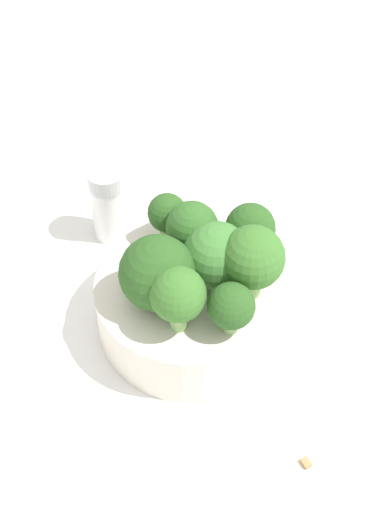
# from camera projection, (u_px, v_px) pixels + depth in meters

# --- Properties ---
(ground_plane) EXTENTS (3.00, 3.00, 0.00)m
(ground_plane) POSITION_uv_depth(u_px,v_px,m) (192.00, 323.00, 0.61)
(ground_plane) COLOR white
(bowl) EXTENTS (0.16, 0.16, 0.05)m
(bowl) POSITION_uv_depth(u_px,v_px,m) (192.00, 304.00, 0.59)
(bowl) COLOR silver
(bowl) RESTS_ON ground_plane
(broccoli_floret_0) EXTENTS (0.04, 0.04, 0.05)m
(broccoli_floret_0) POSITION_uv_depth(u_px,v_px,m) (231.00, 307.00, 0.52)
(broccoli_floret_0) COLOR #84AD66
(broccoli_floret_0) RESTS_ON bowl
(broccoli_floret_1) EXTENTS (0.05, 0.05, 0.06)m
(broccoli_floret_1) POSITION_uv_depth(u_px,v_px,m) (217.00, 257.00, 0.55)
(broccoli_floret_1) COLOR #8EB770
(broccoli_floret_1) RESTS_ON bowl
(broccoli_floret_2) EXTENTS (0.03, 0.03, 0.05)m
(broccoli_floret_2) POSITION_uv_depth(u_px,v_px,m) (167.00, 215.00, 0.59)
(broccoli_floret_2) COLOR #84AD66
(broccoli_floret_2) RESTS_ON bowl
(broccoli_floret_3) EXTENTS (0.06, 0.06, 0.06)m
(broccoli_floret_3) POSITION_uv_depth(u_px,v_px,m) (157.00, 273.00, 0.54)
(broccoli_floret_3) COLOR #7A9E5B
(broccoli_floret_3) RESTS_ON bowl
(broccoli_floret_4) EXTENTS (0.04, 0.04, 0.06)m
(broccoli_floret_4) POSITION_uv_depth(u_px,v_px,m) (178.00, 296.00, 0.52)
(broccoli_floret_4) COLOR #84AD66
(broccoli_floret_4) RESTS_ON bowl
(broccoli_floret_5) EXTENTS (0.04, 0.04, 0.06)m
(broccoli_floret_5) POSITION_uv_depth(u_px,v_px,m) (192.00, 229.00, 0.57)
(broccoli_floret_5) COLOR #8EB770
(broccoli_floret_5) RESTS_ON bowl
(broccoli_floret_6) EXTENTS (0.04, 0.04, 0.05)m
(broccoli_floret_6) POSITION_uv_depth(u_px,v_px,m) (250.00, 229.00, 0.57)
(broccoli_floret_6) COLOR #84AD66
(broccoli_floret_6) RESTS_ON bowl
(broccoli_floret_7) EXTENTS (0.05, 0.05, 0.06)m
(broccoli_floret_7) POSITION_uv_depth(u_px,v_px,m) (253.00, 259.00, 0.54)
(broccoli_floret_7) COLOR #84AD66
(broccoli_floret_7) RESTS_ON bowl
(pepper_shaker) EXTENTS (0.03, 0.03, 0.08)m
(pepper_shaker) POSITION_uv_depth(u_px,v_px,m) (109.00, 203.00, 0.65)
(pepper_shaker) COLOR silver
(pepper_shaker) RESTS_ON ground_plane
(almond_crumb_0) EXTENTS (0.01, 0.01, 0.01)m
(almond_crumb_0) POSITION_uv_depth(u_px,v_px,m) (306.00, 462.00, 0.52)
(almond_crumb_0) COLOR #AD7F4C
(almond_crumb_0) RESTS_ON ground_plane
(almond_crumb_1) EXTENTS (0.01, 0.01, 0.01)m
(almond_crumb_1) POSITION_uv_depth(u_px,v_px,m) (272.00, 237.00, 0.68)
(almond_crumb_1) COLOR olive
(almond_crumb_1) RESTS_ON ground_plane
(almond_crumb_2) EXTENTS (0.01, 0.01, 0.01)m
(almond_crumb_2) POSITION_uv_depth(u_px,v_px,m) (226.00, 228.00, 0.68)
(almond_crumb_2) COLOR #AD7F4C
(almond_crumb_2) RESTS_ON ground_plane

